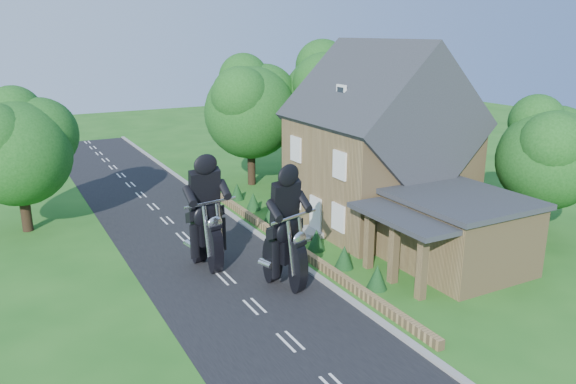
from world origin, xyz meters
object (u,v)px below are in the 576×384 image
garden_wall (289,243)px  motorcycle_follow (207,251)px  annex (456,231)px  house (379,148)px  motorcycle_lead (285,269)px

garden_wall → motorcycle_follow: size_ratio=12.59×
annex → motorcycle_follow: 11.50m
garden_wall → annex: annex is taller
house → motorcycle_lead: size_ratio=5.83×
motorcycle_follow → annex: bearing=142.8°
house → annex: house is taller
motorcycle_lead → motorcycle_follow: motorcycle_lead is taller
garden_wall → house: (6.19, 1.00, 4.14)m
annex → motorcycle_lead: size_ratio=4.02×
motorcycle_lead → house: bearing=-167.3°
house → motorcycle_follow: size_ratio=5.86×
garden_wall → house: house is taller
motorcycle_lead → motorcycle_follow: (-2.21, 3.53, -0.00)m
annex → motorcycle_follow: size_ratio=4.04×
annex → motorcycle_lead: 8.19m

